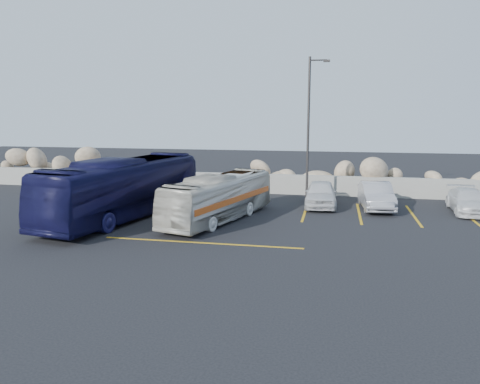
% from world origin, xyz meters
% --- Properties ---
extents(ground, '(90.00, 90.00, 0.00)m').
position_xyz_m(ground, '(0.00, 0.00, 0.00)').
color(ground, black).
rests_on(ground, ground).
extents(seawall, '(60.00, 0.40, 1.20)m').
position_xyz_m(seawall, '(0.00, 12.00, 0.60)').
color(seawall, gray).
rests_on(seawall, ground).
extents(riprap_pile, '(54.00, 2.80, 2.60)m').
position_xyz_m(riprap_pile, '(0.00, 13.20, 1.30)').
color(riprap_pile, '#957E62').
rests_on(riprap_pile, ground).
extents(parking_lines, '(18.16, 9.36, 0.01)m').
position_xyz_m(parking_lines, '(4.64, 5.57, 0.01)').
color(parking_lines, '#C59217').
rests_on(parking_lines, ground).
extents(lamppost, '(1.14, 0.18, 8.00)m').
position_xyz_m(lamppost, '(2.56, 9.50, 4.30)').
color(lamppost, '#322F2C').
rests_on(lamppost, ground).
extents(vintage_bus, '(3.90, 7.98, 2.17)m').
position_xyz_m(vintage_bus, '(-1.26, 4.16, 1.08)').
color(vintage_bus, beige).
rests_on(vintage_bus, ground).
extents(tour_coach, '(4.30, 10.66, 2.90)m').
position_xyz_m(tour_coach, '(-5.86, 3.76, 1.45)').
color(tour_coach, '#111037').
rests_on(tour_coach, ground).
extents(car_a, '(1.75, 4.12, 1.39)m').
position_xyz_m(car_a, '(3.32, 8.43, 0.69)').
color(car_a, silver).
rests_on(car_a, ground).
extents(car_b, '(1.76, 4.32, 1.39)m').
position_xyz_m(car_b, '(6.20, 8.39, 0.70)').
color(car_b, '#A2A1A6').
rests_on(car_b, ground).
extents(car_c, '(1.82, 4.14, 1.18)m').
position_xyz_m(car_c, '(10.71, 8.32, 0.59)').
color(car_c, silver).
rests_on(car_c, ground).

